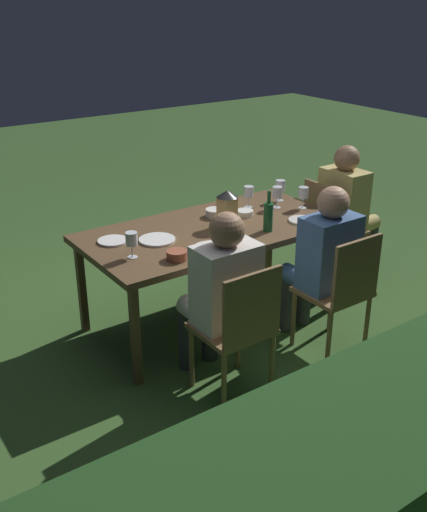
% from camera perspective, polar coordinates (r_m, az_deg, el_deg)
% --- Properties ---
extents(ground_plane, '(16.00, 16.00, 0.00)m').
position_cam_1_polar(ground_plane, '(4.61, 0.00, -5.90)').
color(ground_plane, '#385B28').
extents(dining_table, '(1.87, 0.94, 0.74)m').
position_cam_1_polar(dining_table, '(4.31, 0.00, 2.06)').
color(dining_table, brown).
rests_on(dining_table, ground).
extents(chair_head_near, '(0.40, 0.42, 0.87)m').
position_cam_1_polar(chair_head_near, '(5.11, 10.94, 2.74)').
color(chair_head_near, brown).
rests_on(chair_head_near, ground).
extents(person_in_mustard, '(0.48, 0.38, 1.15)m').
position_cam_1_polar(person_in_mustard, '(5.19, 12.59, 4.73)').
color(person_in_mustard, tan).
rests_on(person_in_mustard, ground).
extents(chair_side_right_a, '(0.42, 0.40, 0.87)m').
position_cam_1_polar(chair_side_right_a, '(4.06, 11.96, -3.03)').
color(chair_side_right_a, brown).
rests_on(chair_side_right_a, ground).
extents(person_in_blue, '(0.38, 0.47, 1.15)m').
position_cam_1_polar(person_in_blue, '(4.11, 10.18, -0.15)').
color(person_in_blue, '#426699').
rests_on(person_in_blue, ground).
extents(chair_side_right_b, '(0.42, 0.40, 0.87)m').
position_cam_1_polar(chair_side_right_b, '(3.55, 2.45, -6.61)').
color(chair_side_right_b, brown).
rests_on(chair_side_right_b, ground).
extents(person_in_cream, '(0.38, 0.47, 1.15)m').
position_cam_1_polar(person_in_cream, '(3.61, 0.61, -3.26)').
color(person_in_cream, white).
rests_on(person_in_cream, ground).
extents(lantern_centerpiece, '(0.15, 0.15, 0.27)m').
position_cam_1_polar(lantern_centerpiece, '(4.27, 1.30, 4.72)').
color(lantern_centerpiece, black).
rests_on(lantern_centerpiece, dining_table).
extents(green_bottle_on_table, '(0.07, 0.07, 0.29)m').
position_cam_1_polar(green_bottle_on_table, '(4.21, 5.19, 3.79)').
color(green_bottle_on_table, '#1E5B2D').
rests_on(green_bottle_on_table, dining_table).
extents(wine_glass_a, '(0.08, 0.08, 0.17)m').
position_cam_1_polar(wine_glass_a, '(3.79, -7.75, 1.49)').
color(wine_glass_a, silver).
rests_on(wine_glass_a, dining_table).
extents(wine_glass_b, '(0.08, 0.08, 0.17)m').
position_cam_1_polar(wine_glass_b, '(4.68, 6.04, 5.91)').
color(wine_glass_b, silver).
rests_on(wine_glass_b, dining_table).
extents(wine_glass_c, '(0.08, 0.08, 0.17)m').
position_cam_1_polar(wine_glass_c, '(4.70, 8.48, 5.85)').
color(wine_glass_c, silver).
rests_on(wine_glass_c, dining_table).
extents(wine_glass_d, '(0.08, 0.08, 0.17)m').
position_cam_1_polar(wine_glass_d, '(4.68, 3.34, 5.98)').
color(wine_glass_d, silver).
rests_on(wine_glass_d, dining_table).
extents(wine_glass_e, '(0.08, 0.08, 0.17)m').
position_cam_1_polar(wine_glass_e, '(4.85, 6.32, 6.54)').
color(wine_glass_e, silver).
rests_on(wine_glass_e, dining_table).
extents(plate_a, '(0.20, 0.20, 0.01)m').
position_cam_1_polar(plate_a, '(4.09, -9.50, 1.42)').
color(plate_a, white).
rests_on(plate_a, dining_table).
extents(plate_b, '(0.20, 0.20, 0.01)m').
position_cam_1_polar(plate_b, '(3.93, -0.37, 0.82)').
color(plate_b, white).
rests_on(plate_b, dining_table).
extents(plate_c, '(0.25, 0.25, 0.01)m').
position_cam_1_polar(plate_c, '(4.07, -5.35, 1.54)').
color(plate_c, white).
rests_on(plate_c, dining_table).
extents(plate_d, '(0.20, 0.20, 0.01)m').
position_cam_1_polar(plate_d, '(4.45, 8.38, 3.35)').
color(plate_d, silver).
rests_on(plate_d, dining_table).
extents(bowl_olives, '(0.13, 0.13, 0.06)m').
position_cam_1_polar(bowl_olives, '(3.77, -3.48, 0.11)').
color(bowl_olives, '#9E5138').
rests_on(bowl_olives, dining_table).
extents(bowl_bread, '(0.14, 0.14, 0.06)m').
position_cam_1_polar(bowl_bread, '(4.49, 0.13, 4.13)').
color(bowl_bread, silver).
rests_on(bowl_bread, dining_table).
extents(bowl_salad, '(0.13, 0.13, 0.04)m').
position_cam_1_polar(bowl_salad, '(4.52, 2.96, 4.11)').
color(bowl_salad, silver).
rests_on(bowl_salad, dining_table).
extents(bowl_dip, '(0.13, 0.13, 0.05)m').
position_cam_1_polar(bowl_dip, '(4.77, 1.41, 5.22)').
color(bowl_dip, silver).
rests_on(bowl_dip, dining_table).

